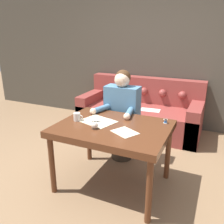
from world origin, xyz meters
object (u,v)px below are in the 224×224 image
Objects in this scene: dining_table at (113,132)px; person at (122,116)px; mug at (77,117)px; pin_cushion at (95,126)px; scissors at (98,122)px; thread_spool at (165,121)px; couch at (141,113)px.

dining_table is 0.62m from person.
mug is 0.32m from pin_cushion.
pin_cushion is at bearing -23.69° from mug.
scissors is (-0.19, 0.04, 0.08)m from dining_table.
dining_table is 0.58m from thread_spool.
couch is 1.80m from mug.
couch is at bearing 94.75° from person.
person reaches higher than thread_spool.
thread_spool is 0.77m from pin_cushion.
couch is (-0.24, 1.70, -0.34)m from dining_table.
thread_spool is (0.49, 0.30, 0.10)m from dining_table.
person is 0.58m from scissors.
couch is 18.22× the size of mug.
thread_spool is at bearing -62.63° from couch.
mug reaches higher than dining_table.
couch is 1.72m from scissors.
person is (-0.14, 0.60, -0.03)m from dining_table.
dining_table is at bearing 4.16° from mug.
mug reaches higher than scissors.
dining_table is at bearing -76.54° from person.
mug is 0.97m from thread_spool.
scissors is at bearing 16.20° from mug.
couch reaches higher than mug.
mug is (-0.42, -0.03, 0.12)m from dining_table.
dining_table is 26.18× the size of thread_spool.
mug is at bearing -96.17° from couch.
pin_cushion is (-0.13, -0.16, 0.11)m from dining_table.
mug is (-0.23, -0.07, 0.04)m from scissors.
pin_cushion reaches higher than thread_spool.
person reaches higher than dining_table.
couch is 1.15m from person.
person is 0.77m from pin_cushion.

